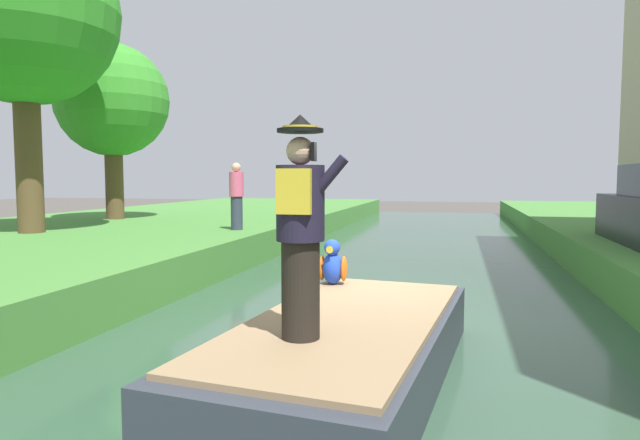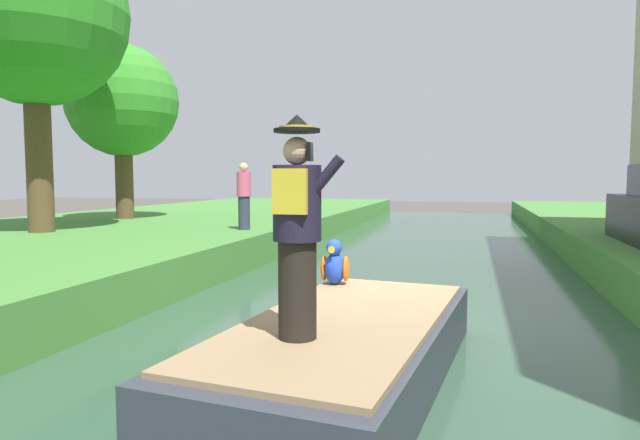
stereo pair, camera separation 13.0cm
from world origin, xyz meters
name	(u,v)px [view 2 (the right image)]	position (x,y,z in m)	size (l,w,h in m)	color
ground_plane	(378,334)	(0.00, 0.00, 0.00)	(80.00, 80.00, 0.00)	#4C4742
canal_water	(378,330)	(0.00, 0.00, 0.05)	(6.54, 48.00, 0.10)	#33513D
boat	(345,349)	(0.00, -1.97, 0.40)	(2.25, 4.37, 0.61)	#333842
person_pirate	(297,228)	(-0.23, -2.75, 1.64)	(0.61, 0.42, 1.85)	black
parrot_plush	(335,265)	(-0.49, -0.41, 0.95)	(0.36, 0.35, 0.57)	blue
tree_broad	(33,14)	(-8.37, 3.41, 5.69)	(4.15, 4.15, 7.01)	brown
tree_slender	(122,102)	(-9.00, 7.49, 4.29)	(3.32, 3.32, 5.20)	brown
person_bystander	(244,196)	(-4.10, 5.17, 1.61)	(0.34, 0.34, 1.60)	#33384C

